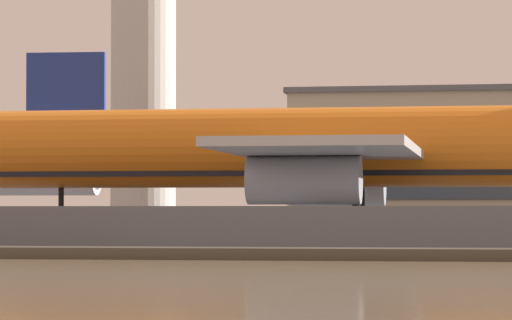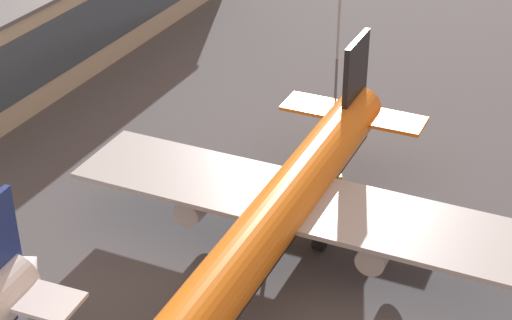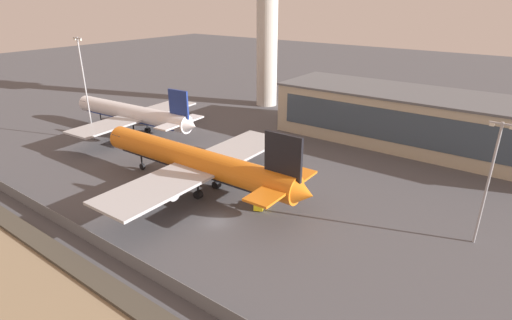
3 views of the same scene
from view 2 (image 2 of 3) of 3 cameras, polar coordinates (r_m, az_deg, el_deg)
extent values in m
plane|color=#4C4C51|center=(88.48, 8.88, -3.61)|extent=(500.00, 500.00, 0.00)
cylinder|color=orange|center=(77.82, 1.84, -3.10)|extent=(44.73, 5.39, 4.89)
cone|color=orange|center=(97.35, 7.24, 3.89)|extent=(3.23, 4.43, 4.40)
cube|color=black|center=(78.57, 1.82, -3.92)|extent=(38.02, 4.33, 0.88)
cube|color=#B7BABF|center=(77.28, 9.85, -4.40)|extent=(10.07, 21.55, 0.49)
cube|color=#B7BABF|center=(83.81, -4.35, -1.03)|extent=(10.07, 21.55, 0.49)
cylinder|color=#B7BABF|center=(77.44, 8.26, -5.60)|extent=(6.28, 2.76, 2.69)
cylinder|color=#B7BABF|center=(82.95, -3.70, -2.66)|extent=(6.28, 2.76, 2.69)
cube|color=black|center=(91.78, 6.66, 5.63)|extent=(6.71, 0.66, 8.31)
cube|color=orange|center=(92.78, 8.80, 2.64)|extent=(4.56, 7.91, 0.39)
cube|color=orange|center=(94.83, 4.24, 3.57)|extent=(4.56, 7.91, 0.39)
cylinder|color=black|center=(81.66, 4.31, -4.68)|extent=(0.39, 0.39, 2.86)
cylinder|color=black|center=(82.49, 4.28, -5.49)|extent=(1.59, 1.12, 1.57)
cylinder|color=black|center=(83.19, 1.00, -3.86)|extent=(0.39, 0.39, 2.86)
cylinder|color=black|center=(84.00, 0.99, -4.67)|extent=(1.59, 1.12, 1.57)
cone|color=white|center=(73.70, -15.02, -6.87)|extent=(3.17, 4.22, 4.05)
cube|color=white|center=(69.52, -14.38, -8.96)|extent=(4.35, 7.14, 0.36)
cube|color=yellow|center=(92.43, 4.72, -1.18)|extent=(2.80, 3.58, 1.11)
cube|color=#283847|center=(92.05, 4.99, -0.76)|extent=(1.63, 1.56, 0.50)
cylinder|color=black|center=(93.30, 5.29, -1.17)|extent=(0.50, 0.73, 0.70)
cylinder|color=black|center=(92.14, 5.36, -1.61)|extent=(0.50, 0.73, 0.70)
cylinder|color=black|center=(93.14, 4.07, -1.18)|extent=(0.50, 0.73, 0.70)
cylinder|color=black|center=(91.98, 4.13, -1.62)|extent=(0.50, 0.73, 0.70)
cube|color=#BCB299|center=(125.08, -14.22, 9.41)|extent=(75.20, 20.72, 12.59)
cube|color=#3D4C5B|center=(118.85, -10.24, 9.09)|extent=(69.18, 0.16, 7.55)
camera|label=1|loc=(108.08, 57.92, -11.30)|focal=105.00mm
camera|label=3|loc=(114.00, 38.78, 16.96)|focal=28.00mm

